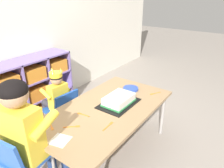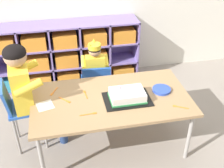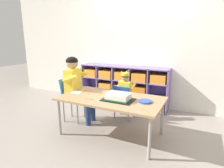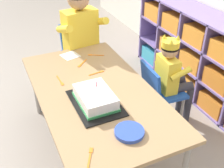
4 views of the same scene
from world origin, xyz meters
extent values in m
plane|color=gray|center=(0.00, 0.00, 0.00)|extent=(16.00, 16.00, 0.00)
cube|color=#7F6BB2|center=(-0.34, 1.39, 0.41)|extent=(1.83, 0.01, 0.82)
cube|color=#7F6BB2|center=(-1.24, 1.23, 0.41)|extent=(0.02, 0.34, 0.82)
cube|color=#7F6BB2|center=(-0.88, 1.23, 0.41)|extent=(0.02, 0.34, 0.82)
cube|color=#7F6BB2|center=(-0.52, 1.23, 0.41)|extent=(0.02, 0.34, 0.82)
cube|color=#7F6BB2|center=(-0.16, 1.23, 0.41)|extent=(0.02, 0.34, 0.82)
cube|color=#7F6BB2|center=(-0.34, 1.23, 0.01)|extent=(1.83, 0.34, 0.02)
cube|color=#7F6BB2|center=(-0.34, 1.23, 0.28)|extent=(1.83, 0.34, 0.02)
cube|color=#7F6BB2|center=(-0.34, 1.23, 0.54)|extent=(1.83, 0.34, 0.02)
cube|color=#7F6BB2|center=(-0.34, 1.23, 0.81)|extent=(1.83, 0.34, 0.02)
cube|color=teal|center=(-1.06, 1.21, 0.10)|extent=(0.28, 0.27, 0.16)
cube|color=orange|center=(-0.70, 1.21, 0.10)|extent=(0.28, 0.27, 0.16)
cube|color=orange|center=(-0.34, 1.21, 0.10)|extent=(0.28, 0.27, 0.16)
cube|color=orange|center=(0.03, 1.21, 0.10)|extent=(0.28, 0.27, 0.16)
cube|color=orange|center=(-0.70, 1.21, 0.37)|extent=(0.28, 0.27, 0.16)
cube|color=orange|center=(-0.34, 1.21, 0.37)|extent=(0.28, 0.27, 0.16)
cube|color=orange|center=(-1.06, 1.21, 0.63)|extent=(0.28, 0.27, 0.16)
cube|color=orange|center=(-0.70, 1.21, 0.63)|extent=(0.28, 0.27, 0.16)
cube|color=orange|center=(-0.34, 1.21, 0.63)|extent=(0.28, 0.27, 0.16)
cube|color=#A37F56|center=(0.00, 0.00, 0.54)|extent=(1.42, 0.77, 0.03)
cylinder|color=#9E9993|center=(-0.65, -0.33, 0.26)|extent=(0.04, 0.04, 0.53)
cylinder|color=#9E9993|center=(-0.65, 0.33, 0.26)|extent=(0.04, 0.04, 0.53)
cube|color=#1E4CA8|center=(-0.05, 0.62, 0.35)|extent=(0.35, 0.31, 0.03)
cube|color=#1E4CA8|center=(-0.06, 0.49, 0.48)|extent=(0.30, 0.08, 0.23)
cylinder|color=gray|center=(0.09, 0.73, 0.17)|extent=(0.02, 0.02, 0.34)
cylinder|color=gray|center=(-0.17, 0.75, 0.17)|extent=(0.02, 0.02, 0.34)
cylinder|color=gray|center=(0.08, 0.50, 0.17)|extent=(0.02, 0.02, 0.34)
cylinder|color=gray|center=(-0.19, 0.52, 0.17)|extent=(0.02, 0.02, 0.34)
cube|color=yellow|center=(-0.05, 0.63, 0.51)|extent=(0.22, 0.13, 0.29)
sphere|color=tan|center=(-0.05, 0.63, 0.72)|extent=(0.13, 0.13, 0.13)
ellipsoid|color=black|center=(-0.05, 0.63, 0.74)|extent=(0.14, 0.14, 0.10)
cylinder|color=yellow|center=(-0.05, 0.63, 0.77)|extent=(0.14, 0.14, 0.05)
cone|color=yellow|center=(-0.04, 0.69, 0.82)|extent=(0.04, 0.04, 0.04)
cone|color=yellow|center=(0.00, 0.60, 0.82)|extent=(0.04, 0.04, 0.04)
cone|color=yellow|center=(-0.10, 0.61, 0.82)|extent=(0.04, 0.04, 0.04)
cylinder|color=#33333D|center=(0.02, 0.73, 0.39)|extent=(0.09, 0.21, 0.07)
cylinder|color=#33333D|center=(-0.10, 0.74, 0.39)|extent=(0.09, 0.21, 0.07)
cylinder|color=#33333D|center=(0.03, 0.84, 0.18)|extent=(0.06, 0.06, 0.36)
cylinder|color=#33333D|center=(-0.10, 0.85, 0.18)|extent=(0.06, 0.06, 0.36)
cylinder|color=yellow|center=(0.08, 0.67, 0.57)|extent=(0.06, 0.18, 0.10)
cylinder|color=yellow|center=(-0.17, 0.69, 0.57)|extent=(0.06, 0.18, 0.10)
cube|color=blue|center=(-0.77, 0.17, 0.45)|extent=(0.35, 0.34, 0.03)
cube|color=blue|center=(-0.92, 0.15, 0.59)|extent=(0.09, 0.28, 0.26)
cylinder|color=gray|center=(-0.63, 0.06, 0.22)|extent=(0.02, 0.02, 0.44)
cylinder|color=gray|center=(-0.66, 0.30, 0.22)|extent=(0.02, 0.02, 0.44)
cylinder|color=gray|center=(-0.88, 0.03, 0.22)|extent=(0.02, 0.02, 0.44)
cylinder|color=gray|center=(-0.91, 0.27, 0.22)|extent=(0.02, 0.02, 0.44)
cube|color=yellow|center=(-0.77, 0.17, 0.67)|extent=(0.20, 0.32, 0.42)
cylinder|color=navy|center=(-0.61, 0.10, 0.49)|extent=(0.31, 0.14, 0.10)
cylinder|color=navy|center=(-0.63, 0.27, 0.49)|extent=(0.31, 0.14, 0.10)
cylinder|color=navy|center=(-0.46, 0.12, 0.23)|extent=(0.08, 0.08, 0.46)
cylinder|color=navy|center=(-0.49, 0.29, 0.23)|extent=(0.08, 0.08, 0.46)
cylinder|color=yellow|center=(-0.69, 0.00, 0.76)|extent=(0.25, 0.10, 0.14)
cylinder|color=yellow|center=(-0.73, 0.34, 0.76)|extent=(0.25, 0.10, 0.14)
cube|color=black|center=(0.14, -0.05, 0.56)|extent=(0.42, 0.28, 0.01)
cube|color=white|center=(0.14, -0.05, 0.61)|extent=(0.30, 0.21, 0.08)
cube|color=#338E4C|center=(0.14, -0.05, 0.57)|extent=(0.31, 0.22, 0.02)
cylinder|color=#E54C66|center=(0.08, -0.02, 0.66)|extent=(0.01, 0.01, 0.04)
cylinder|color=blue|center=(0.48, 0.02, 0.57)|extent=(0.17, 0.17, 0.02)
cube|color=white|center=(-0.58, 0.00, 0.56)|extent=(0.17, 0.17, 0.00)
cube|color=orange|center=(-0.43, 0.07, 0.56)|extent=(0.08, 0.08, 0.00)
cube|color=orange|center=(-0.38, 0.01, 0.56)|extent=(0.04, 0.04, 0.00)
cube|color=orange|center=(-0.49, 0.22, 0.56)|extent=(0.06, 0.09, 0.00)
cube|color=orange|center=(-0.52, 0.16, 0.56)|extent=(0.03, 0.04, 0.00)
cube|color=orange|center=(-0.22, 0.08, 0.56)|extent=(0.02, 0.09, 0.00)
cube|color=orange|center=(-0.22, 0.14, 0.56)|extent=(0.02, 0.04, 0.00)
cube|color=orange|center=(0.58, -0.26, 0.56)|extent=(0.09, 0.06, 0.00)
cube|color=orange|center=(0.52, -0.23, 0.56)|extent=(0.04, 0.03, 0.00)
cube|color=orange|center=(-0.25, -0.19, 0.56)|extent=(0.11, 0.02, 0.00)
cube|color=orange|center=(-0.18, -0.19, 0.56)|extent=(0.04, 0.02, 0.00)
camera|label=1|loc=(-1.38, -1.05, 1.59)|focal=33.52mm
camera|label=2|loc=(-0.40, -2.01, 2.05)|focal=45.13mm
camera|label=3|loc=(1.11, -2.19, 1.34)|focal=29.91mm
camera|label=4|loc=(1.53, -0.57, 1.68)|focal=45.36mm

